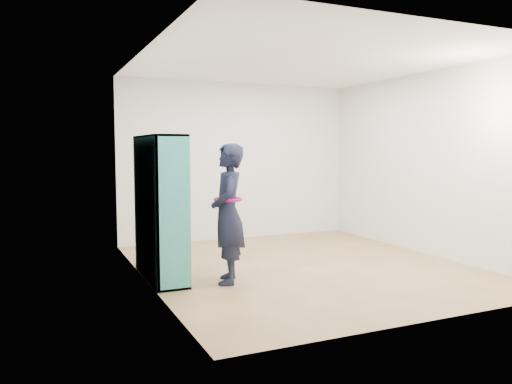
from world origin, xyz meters
name	(u,v)px	position (x,y,z in m)	size (l,w,h in m)	color
floor	(303,266)	(0.00, 0.00, 0.00)	(4.50, 4.50, 0.00)	brown
ceiling	(305,62)	(0.00, 0.00, 2.60)	(4.50, 4.50, 0.00)	white
wall_left	(146,168)	(-2.00, 0.00, 1.30)	(0.02, 4.50, 2.60)	silver
wall_right	(426,164)	(2.00, 0.00, 1.30)	(0.02, 4.50, 2.60)	silver
wall_back	(238,162)	(0.00, 2.25, 1.30)	(4.00, 0.02, 2.60)	silver
wall_front	(433,174)	(0.00, -2.25, 1.30)	(4.00, 0.02, 2.60)	silver
bookshelf	(158,209)	(-1.84, 0.19, 0.81)	(0.37, 1.25, 1.67)	teal
person	(228,213)	(-1.16, -0.32, 0.79)	(0.56, 0.67, 1.58)	black
smartphone	(216,204)	(-1.26, -0.20, 0.89)	(0.04, 0.11, 0.13)	silver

